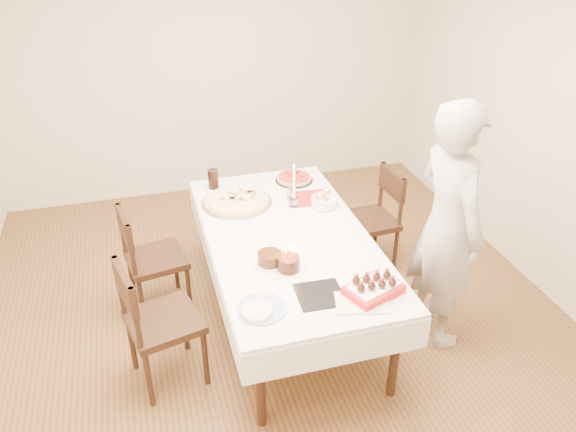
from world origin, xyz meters
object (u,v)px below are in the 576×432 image
object	(u,v)px
chair_left_dessert	(164,321)
birthday_cake	(289,259)
chair_right_savory	(369,221)
pizza_pepperoni	(294,178)
taper_candle	(294,185)
layer_cake	(270,259)
person	(447,227)
dining_table	(288,278)
pizza_white	(237,201)
cola_glass	(213,179)
strawberry_box	(374,288)
chair_left_savory	(156,259)
pasta_bowl	(324,201)

from	to	relation	value
chair_left_dessert	birthday_cake	world-z (taller)	chair_left_dessert
chair_right_savory	pizza_pepperoni	xyz separation A→B (m)	(-0.57, 0.35, 0.32)
taper_candle	layer_cake	world-z (taller)	taper_candle
person	birthday_cake	distance (m)	1.13
chair_right_savory	dining_table	bearing A→B (deg)	-153.98
pizza_white	pizza_pepperoni	size ratio (longest dim) A/B	1.75
layer_cake	birthday_cake	world-z (taller)	birthday_cake
person	cola_glass	xyz separation A→B (m)	(-1.40, 1.33, -0.08)
chair_right_savory	cola_glass	distance (m)	1.37
chair_right_savory	strawberry_box	xyz separation A→B (m)	(-0.54, -1.29, 0.34)
pizza_white	chair_left_savory	bearing A→B (deg)	-166.13
chair_left_savory	chair_left_dessert	distance (m)	0.78
pasta_bowl	strawberry_box	xyz separation A→B (m)	(-0.08, -1.14, 0.00)
pizza_pepperoni	birthday_cake	world-z (taller)	birthday_cake
dining_table	person	world-z (taller)	person
chair_left_dessert	pasta_bowl	xyz separation A→B (m)	(1.35, 0.72, 0.31)
taper_candle	layer_cake	bearing A→B (deg)	-117.68
pizza_white	birthday_cake	world-z (taller)	birthday_cake
birthday_cake	pasta_bowl	bearing A→B (deg)	55.88
chair_right_savory	cola_glass	bearing A→B (deg)	158.29
pizza_white	pasta_bowl	world-z (taller)	pasta_bowl
pizza_white	pizza_pepperoni	bearing A→B (deg)	25.92
cola_glass	layer_cake	xyz separation A→B (m)	(0.18, -1.21, -0.04)
layer_cake	strawberry_box	distance (m)	0.72
chair_left_savory	birthday_cake	distance (m)	1.22
dining_table	pizza_white	xyz separation A→B (m)	(-0.26, 0.58, 0.40)
chair_left_dessert	strawberry_box	distance (m)	1.37
pizza_white	person	bearing A→B (deg)	-38.42
pasta_bowl	pizza_white	bearing A→B (deg)	161.06
chair_right_savory	pasta_bowl	bearing A→B (deg)	-166.54
chair_left_dessert	layer_cake	size ratio (longest dim) A/B	4.61
pizza_pepperoni	taper_candle	world-z (taller)	taper_candle
chair_right_savory	pizza_white	size ratio (longest dim) A/B	1.61
dining_table	chair_left_dessert	bearing A→B (deg)	-158.58
person	taper_candle	xyz separation A→B (m)	(-0.85, 0.85, 0.02)
taper_candle	cola_glass	xyz separation A→B (m)	(-0.56, 0.48, -0.10)
dining_table	strawberry_box	xyz separation A→B (m)	(0.32, -0.79, 0.42)
strawberry_box	pasta_bowl	bearing A→B (deg)	86.07
chair_left_savory	chair_left_dessert	world-z (taller)	chair_left_dessert
birthday_cake	strawberry_box	bearing A→B (deg)	-42.16
pizza_white	strawberry_box	world-z (taller)	strawberry_box
person	taper_candle	world-z (taller)	person
chair_left_dessert	taper_candle	distance (m)	1.44
strawberry_box	birthday_cake	bearing A→B (deg)	137.84
layer_cake	pizza_white	bearing A→B (deg)	93.00
person	pasta_bowl	bearing A→B (deg)	33.44
layer_cake	chair_left_savory	bearing A→B (deg)	135.36
cola_glass	strawberry_box	world-z (taller)	cola_glass
dining_table	layer_cake	world-z (taller)	layer_cake
chair_right_savory	pasta_bowl	size ratio (longest dim) A/B	4.31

